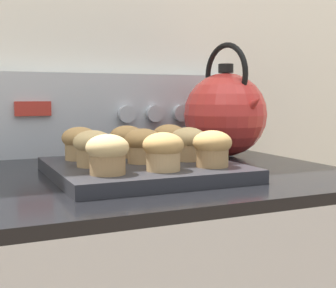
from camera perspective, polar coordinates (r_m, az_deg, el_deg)
wall_back at (r=1.19m, az=-9.12°, el=13.97°), size 8.00×0.05×2.40m
control_panel at (r=1.13m, az=-8.13°, el=3.65°), size 0.71×0.07×0.19m
muffin_pan at (r=0.82m, az=-3.12°, el=-3.09°), size 0.31×0.31×0.02m
muffin_r0_c0 at (r=0.70m, az=-7.39°, el=-1.12°), size 0.06×0.06×0.06m
muffin_r0_c1 at (r=0.73m, az=-0.59°, el=-0.79°), size 0.06×0.06×0.06m
muffin_r0_c2 at (r=0.77m, az=5.42°, el=-0.45°), size 0.06×0.06×0.06m
muffin_r1_c0 at (r=0.78m, az=-9.15°, el=-0.41°), size 0.06×0.06×0.06m
muffin_r1_c1 at (r=0.81m, az=-3.09°, el=-0.10°), size 0.06×0.06×0.06m
muffin_r1_c2 at (r=0.85m, az=2.49°, el=0.13°), size 0.06×0.06×0.06m
muffin_r2_c0 at (r=0.87m, az=-10.73°, el=0.19°), size 0.06×0.06×0.06m
muffin_r2_c1 at (r=0.90m, az=-5.05°, el=0.44°), size 0.06×0.06×0.06m
muffin_r2_c2 at (r=0.93m, az=0.13°, el=0.66°), size 0.06×0.06×0.06m
tea_kettle at (r=1.08m, az=7.03°, el=3.77°), size 0.19×0.22×0.26m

